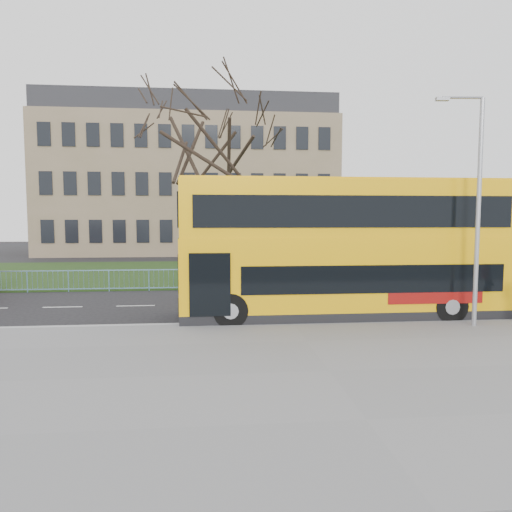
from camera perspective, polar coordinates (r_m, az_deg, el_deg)
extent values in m
plane|color=black|center=(17.62, 3.58, -7.42)|extent=(120.00, 120.00, 0.00)
cube|color=slate|center=(11.22, 9.11, -14.27)|extent=(80.00, 10.50, 0.12)
cube|color=#9A9A9D|center=(16.11, 4.44, -8.32)|extent=(80.00, 0.20, 0.14)
cube|color=#183312|center=(31.64, -0.45, -1.94)|extent=(80.00, 15.40, 0.08)
cube|color=#7D6C4F|center=(52.17, -7.97, 8.27)|extent=(30.00, 15.00, 14.00)
cube|color=#FFB80A|center=(17.35, 10.95, -2.55)|extent=(12.02, 2.87, 2.23)
cube|color=#FFB80A|center=(17.23, 11.02, 1.77)|extent=(12.02, 2.87, 0.38)
cube|color=#FFB80A|center=(17.22, 11.08, 5.74)|extent=(11.96, 2.81, 2.00)
cube|color=black|center=(16.19, 14.72, -2.83)|extent=(9.27, 0.04, 0.97)
cube|color=black|center=(15.86, 12.53, 5.45)|extent=(11.06, 0.04, 1.09)
cylinder|color=black|center=(15.54, -3.20, -6.82)|extent=(1.19, 0.32, 1.19)
cylinder|color=black|center=(17.63, 23.13, -5.81)|extent=(1.19, 0.32, 1.19)
cylinder|color=#9A9CA3|center=(16.74, 26.02, 4.76)|extent=(0.15, 0.15, 7.47)
cylinder|color=#9A9CA3|center=(16.91, 24.42, 17.59)|extent=(1.31, 0.20, 0.09)
cube|color=#9A9CA3|center=(16.64, 22.28, 17.71)|extent=(0.43, 0.20, 0.11)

